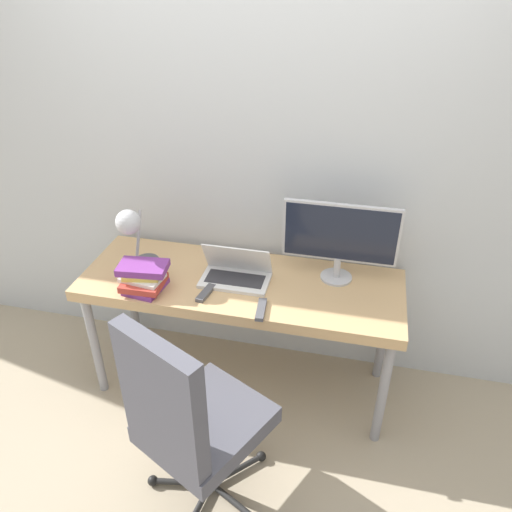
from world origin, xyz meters
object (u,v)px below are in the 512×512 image
Objects in this scene: desk_lamp at (131,228)px; office_chair at (189,419)px; laptop at (236,273)px; monitor at (340,237)px; book_stack at (144,277)px.

desk_lamp reaches higher than office_chair.
office_chair reaches higher than laptop.
monitor reaches higher than office_chair.
monitor reaches higher than book_stack.
laptop is 0.92× the size of desk_lamp.
laptop is at bearing -164.88° from monitor.
laptop is at bearing 90.57° from office_chair.
desk_lamp is 1.00m from office_chair.
office_chair is at bearing -54.01° from book_stack.
desk_lamp is at bearing 126.43° from office_chair.
office_chair is 4.16× the size of book_stack.
monitor is 0.54× the size of office_chair.
book_stack is at bearing -157.61° from laptop.
monitor is 2.25× the size of book_stack.
laptop is 0.57m from monitor.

